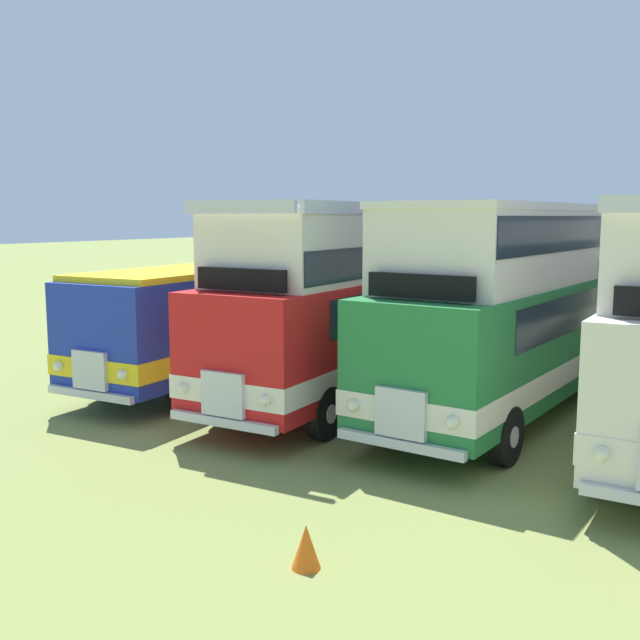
{
  "coord_description": "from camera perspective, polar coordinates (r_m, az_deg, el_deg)",
  "views": [
    {
      "loc": [
        1.01,
        -15.39,
        4.24
      ],
      "look_at": [
        -8.36,
        -0.28,
        1.74
      ],
      "focal_mm": 41.69,
      "sensor_mm": 36.0,
      "label": 1
    }
  ],
  "objects": [
    {
      "name": "bus_first_in_row",
      "position": [
        19.89,
        -6.31,
        0.76
      ],
      "size": [
        3.14,
        10.75,
        2.99
      ],
      "color": "#1E339E",
      "rests_on": "ground"
    },
    {
      "name": "bus_second_in_row",
      "position": [
        17.99,
        3.54,
        1.99
      ],
      "size": [
        2.96,
        11.4,
        4.52
      ],
      "color": "red",
      "rests_on": "ground"
    },
    {
      "name": "bus_third_in_row",
      "position": [
        16.52,
        14.99,
        1.57
      ],
      "size": [
        3.06,
        10.38,
        4.49
      ],
      "color": "#237538",
      "rests_on": "ground"
    },
    {
      "name": "cone_near_end",
      "position": [
        9.38,
        -1.07,
        -17.0
      ],
      "size": [
        0.36,
        0.36,
        0.55
      ],
      "primitive_type": "cone",
      "color": "orange",
      "rests_on": "ground"
    }
  ]
}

